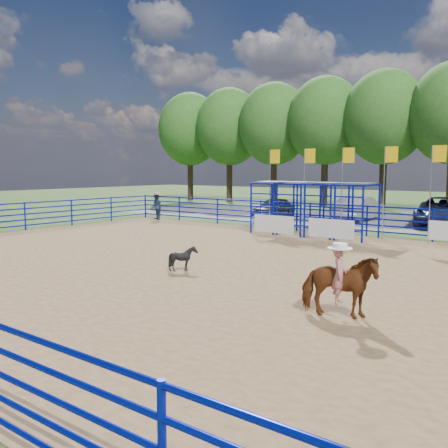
{
  "coord_description": "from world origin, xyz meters",
  "views": [
    {
      "loc": [
        8.81,
        -12.84,
        3.24
      ],
      "look_at": [
        -1.69,
        1.0,
        1.3
      ],
      "focal_mm": 40.0,
      "sensor_mm": 36.0,
      "label": 1
    }
  ],
  "objects": [
    {
      "name": "arena_dirt",
      "position": [
        0.0,
        0.0,
        0.01
      ],
      "size": [
        30.0,
        20.0,
        0.02
      ],
      "primitive_type": "cube",
      "color": "#98744C",
      "rests_on": "ground"
    },
    {
      "name": "car_c",
      "position": [
        1.81,
        16.47,
        0.83
      ],
      "size": [
        3.83,
        6.31,
        1.63
      ],
      "primitive_type": "imported",
      "rotation": [
        0.0,
        0.0,
        0.2
      ],
      "color": "#141933",
      "rests_on": "gravel_strip"
    },
    {
      "name": "horse_and_rider",
      "position": [
        4.42,
        -2.95,
        0.82
      ],
      "size": [
        1.82,
        1.23,
        2.25
      ],
      "color": "brown",
      "rests_on": "arena_dirt"
    },
    {
      "name": "gravel_strip",
      "position": [
        0.0,
        17.0,
        0.01
      ],
      "size": [
        40.0,
        10.0,
        0.01
      ],
      "primitive_type": "cube",
      "color": "gray",
      "rests_on": "ground"
    },
    {
      "name": "perimeter_fence",
      "position": [
        0.0,
        0.0,
        0.75
      ],
      "size": [
        30.1,
        20.1,
        1.5
      ],
      "color": "#0714A9",
      "rests_on": "ground"
    },
    {
      "name": "ground",
      "position": [
        0.0,
        0.0,
        0.0
      ],
      "size": [
        120.0,
        120.0,
        0.0
      ],
      "primitive_type": "plane",
      "color": "#415F26",
      "rests_on": "ground"
    },
    {
      "name": "car_a",
      "position": [
        -8.4,
        15.32,
        0.67
      ],
      "size": [
        1.76,
        3.93,
        1.31
      ],
      "primitive_type": "imported",
      "rotation": [
        0.0,
        0.0,
        0.06
      ],
      "color": "black",
      "rests_on": "gravel_strip"
    },
    {
      "name": "calf",
      "position": [
        -1.55,
        -1.31,
        0.42
      ],
      "size": [
        0.78,
        0.7,
        0.8
      ],
      "primitive_type": "imported",
      "rotation": [
        0.0,
        0.0,
        1.65
      ],
      "color": "black",
      "rests_on": "arena_dirt"
    },
    {
      "name": "car_b",
      "position": [
        -3.13,
        16.81,
        0.77
      ],
      "size": [
        1.73,
        4.63,
        1.51
      ],
      "primitive_type": "imported",
      "rotation": [
        0.0,
        0.0,
        3.11
      ],
      "color": "gray",
      "rests_on": "gravel_strip"
    },
    {
      "name": "chute_assembly",
      "position": [
        -1.9,
        8.84,
        1.26
      ],
      "size": [
        19.32,
        2.41,
        4.2
      ],
      "color": "#0714A9",
      "rests_on": "ground"
    },
    {
      "name": "spectator_cowboy",
      "position": [
        -13.46,
        9.49,
        0.87
      ],
      "size": [
        0.97,
        0.87,
        1.69
      ],
      "color": "navy",
      "rests_on": "arena_dirt"
    }
  ]
}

